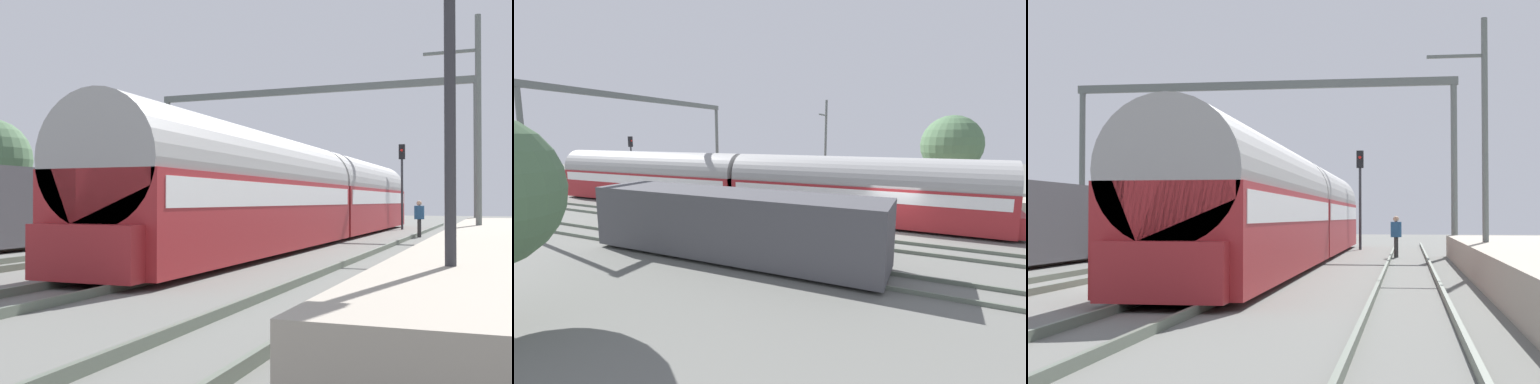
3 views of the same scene
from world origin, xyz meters
The scene contains 9 objects.
ground centered at (0.00, 0.00, 0.00)m, with size 120.00×120.00×0.00m, color slate.
track_west centered at (-2.19, 0.00, 0.08)m, with size 1.51×60.00×0.16m.
track_east centered at (2.19, 0.00, 0.08)m, with size 1.51×60.00×0.16m.
track_far_east centered at (6.56, 0.00, 0.08)m, with size 1.52×60.00×0.16m.
passenger_train centered at (2.19, 10.40, 1.97)m, with size 2.93×32.85×3.82m.
person_crossing centered at (6.06, 14.42, 1.03)m, with size 0.45×0.33×1.73m.
railway_signal_far centered at (4.10, 22.43, 3.28)m, with size 0.36×0.30×5.14m.
catenary_gantry centered at (0.00, 16.44, 5.96)m, with size 17.52×0.28×7.86m.
catenary_pole_east_mid centered at (8.91, 6.33, 4.15)m, with size 1.90×0.20×8.00m.
Camera 3 is at (6.54, -20.06, 1.69)m, focal length 57.51 mm.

